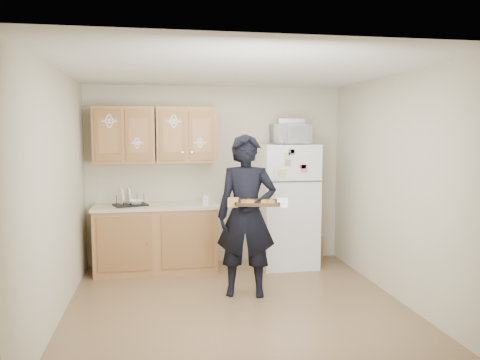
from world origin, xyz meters
name	(u,v)px	position (x,y,z in m)	size (l,w,h in m)	color
floor	(237,306)	(0.00, 0.00, 0.00)	(3.60, 3.60, 0.00)	brown
ceiling	(237,70)	(0.00, 0.00, 2.50)	(3.60, 3.60, 0.00)	silver
wall_back	(216,175)	(0.00, 1.80, 1.25)	(3.60, 0.04, 2.50)	#BEB69A
wall_front	(281,224)	(0.00, -1.80, 1.25)	(3.60, 0.04, 2.50)	#BEB69A
wall_left	(57,195)	(-1.80, 0.00, 1.25)	(0.04, 3.60, 2.50)	#BEB69A
wall_right	(396,188)	(1.80, 0.00, 1.25)	(0.04, 3.60, 2.50)	#BEB69A
refrigerator	(287,205)	(0.95, 1.43, 0.85)	(0.75, 0.70, 1.70)	white
base_cabinet	(157,239)	(-0.85, 1.48, 0.43)	(1.60, 0.60, 0.86)	brown
countertop	(156,206)	(-0.85, 1.48, 0.88)	(1.64, 0.64, 0.04)	beige
upper_cab_left	(124,135)	(-1.25, 1.61, 1.83)	(0.80, 0.33, 0.75)	brown
upper_cab_right	(186,135)	(-0.43, 1.61, 1.83)	(0.80, 0.33, 0.75)	brown
cereal_box	(316,248)	(1.47, 1.67, 0.16)	(0.20, 0.07, 0.32)	gold
person	(246,216)	(0.17, 0.35, 0.92)	(0.67, 0.44, 1.84)	black
baking_tray	(258,203)	(0.24, 0.05, 1.10)	(0.47, 0.34, 0.04)	black
pizza_front_left	(247,203)	(0.11, 0.00, 1.12)	(0.16, 0.16, 0.02)	gold
pizza_front_right	(268,203)	(0.32, -0.05, 1.12)	(0.16, 0.16, 0.02)	gold
pizza_back_left	(248,201)	(0.15, 0.15, 1.12)	(0.16, 0.16, 0.02)	gold
pizza_back_right	(268,201)	(0.36, 0.11, 1.12)	(0.16, 0.16, 0.02)	gold
microwave	(291,134)	(0.97, 1.38, 1.84)	(0.49, 0.33, 0.27)	white
foil_pan	(291,121)	(0.98, 1.41, 2.01)	(0.34, 0.24, 0.07)	#AAAAB0
dish_rack	(130,199)	(-1.18, 1.46, 0.98)	(0.41, 0.31, 0.16)	black
bowl	(136,202)	(-1.12, 1.46, 0.95)	(0.22, 0.22, 0.05)	white
soap_bottle	(205,198)	(-0.20, 1.36, 0.99)	(0.08, 0.08, 0.17)	white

